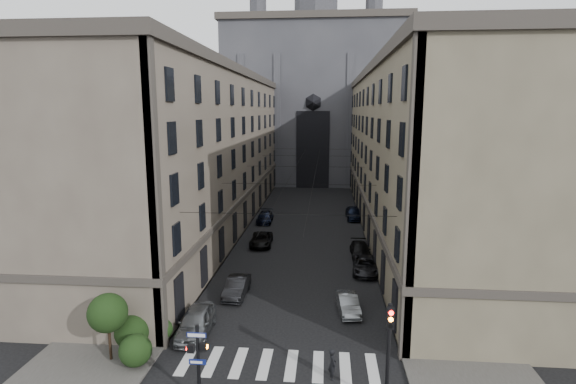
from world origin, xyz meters
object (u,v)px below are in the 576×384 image
(pedestrian_signal_left, at_px, (198,357))
(car_left_far, at_px, (265,217))
(car_left_midnear, at_px, (237,287))
(car_right_midnear, at_px, (366,265))
(car_right_far, at_px, (354,213))
(pedestrian, at_px, (332,364))
(car_left_midfar, at_px, (261,239))
(gothic_tower, at_px, (315,92))
(car_left_near, at_px, (196,322))
(car_right_midfar, at_px, (360,250))
(car_right_near, at_px, (348,304))
(traffic_light_right, at_px, (389,343))

(pedestrian_signal_left, relative_size, car_left_far, 0.87)
(car_left_midnear, bearing_deg, car_right_midnear, 30.62)
(car_right_far, bearing_deg, car_left_far, -169.55)
(car_left_far, height_order, pedestrian, pedestrian)
(car_left_midfar, distance_m, car_right_midnear, 12.59)
(gothic_tower, height_order, car_left_midfar, gothic_tower)
(car_left_near, xyz_separation_m, car_left_midnear, (1.38, 6.21, -0.12))
(gothic_tower, bearing_deg, pedestrian_signal_left, -92.74)
(car_left_near, bearing_deg, pedestrian_signal_left, -75.30)
(car_left_far, height_order, car_right_midfar, car_left_far)
(car_left_midfar, distance_m, pedestrian, 24.53)
(car_right_near, distance_m, car_right_far, 28.02)
(pedestrian, bearing_deg, car_right_midfar, -26.60)
(pedestrian_signal_left, distance_m, car_right_far, 39.73)
(car_left_midnear, relative_size, car_left_far, 0.93)
(pedestrian_signal_left, xyz_separation_m, traffic_light_right, (9.11, 0.42, 0.97))
(car_left_near, distance_m, car_right_far, 34.10)
(car_right_midnear, bearing_deg, car_right_far, 93.61)
(car_left_midnear, bearing_deg, pedestrian, -54.19)
(car_left_far, distance_m, car_right_near, 26.98)
(car_left_midfar, distance_m, car_right_far, 16.38)
(traffic_light_right, distance_m, car_right_midfar, 22.72)
(car_left_near, xyz_separation_m, car_right_midnear, (11.69, 12.11, -0.15))
(car_right_midfar, xyz_separation_m, car_right_far, (0.24, 15.51, 0.16))
(car_left_near, bearing_deg, car_right_midfar, 52.04)
(car_left_far, bearing_deg, pedestrian, -77.32)
(gothic_tower, distance_m, pedestrian, 73.11)
(car_left_midnear, height_order, pedestrian, pedestrian)
(car_left_midfar, bearing_deg, car_right_far, 47.91)
(gothic_tower, bearing_deg, car_left_near, -94.77)
(car_left_midnear, relative_size, car_right_midfar, 0.94)
(car_left_midnear, bearing_deg, car_left_near, -101.68)
(traffic_light_right, xyz_separation_m, car_left_near, (-11.18, 6.08, -2.46))
(car_left_midnear, xyz_separation_m, car_right_midnear, (10.30, 5.89, -0.04))
(traffic_light_right, height_order, car_left_near, traffic_light_right)
(car_left_far, xyz_separation_m, car_right_midfar, (11.15, -12.86, -0.01))
(car_right_near, bearing_deg, car_left_near, -164.33)
(car_left_midnear, distance_m, car_right_near, 8.67)
(car_left_far, bearing_deg, car_left_midnear, -88.65)
(gothic_tower, xyz_separation_m, pedestrian_signal_left, (-3.51, -73.46, -15.48))
(car_right_near, bearing_deg, pedestrian, -105.15)
(gothic_tower, relative_size, car_left_midfar, 12.25)
(car_right_midnear, bearing_deg, car_left_far, 127.11)
(car_left_midnear, distance_m, car_left_far, 23.15)
(car_left_midfar, bearing_deg, car_right_midfar, -18.41)
(gothic_tower, bearing_deg, car_right_midnear, -83.65)
(pedestrian_signal_left, height_order, car_right_near, pedestrian_signal_left)
(traffic_light_right, bearing_deg, car_right_far, 89.10)
(car_right_midfar, bearing_deg, car_left_midfar, 162.22)
(car_left_midfar, distance_m, car_left_far, 10.04)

